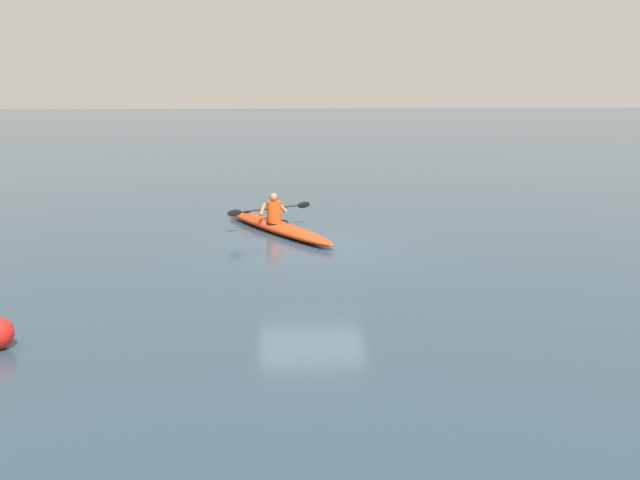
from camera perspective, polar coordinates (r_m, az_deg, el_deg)
ground_plane at (r=16.38m, az=-0.69°, el=-0.59°), size 160.00×160.00×0.00m
kayak at (r=18.10m, az=-3.62°, el=1.13°), size 3.14×4.82×0.27m
kayaker at (r=18.10m, az=-3.80°, el=2.51°), size 2.16×1.26×0.71m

